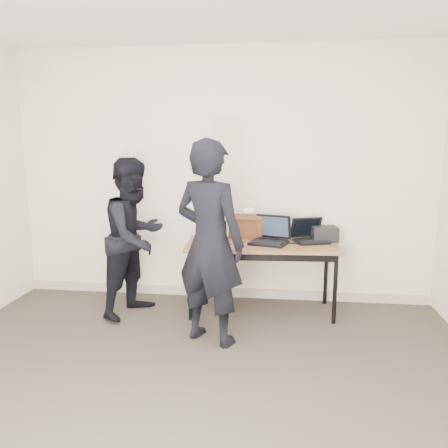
% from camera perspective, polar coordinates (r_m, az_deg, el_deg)
% --- Properties ---
extents(room, '(4.60, 4.60, 2.80)m').
position_cam_1_polar(room, '(2.51, -6.64, 2.30)').
color(room, '#3E372F').
rests_on(room, ground).
extents(desk, '(1.53, 0.73, 0.72)m').
position_cam_1_polar(desk, '(4.38, 4.97, -3.27)').
color(desk, brown).
rests_on(desk, ground).
extents(laptop_beige, '(0.28, 0.28, 0.22)m').
position_cam_1_polar(laptop_beige, '(4.43, -1.35, -1.72)').
color(laptop_beige, '#BDB497').
rests_on(laptop_beige, desk).
extents(laptop_center, '(0.44, 0.43, 0.27)m').
position_cam_1_polar(laptop_center, '(4.37, 6.09, -1.69)').
color(laptop_center, black).
rests_on(laptop_center, desk).
extents(laptop_right, '(0.40, 0.40, 0.24)m').
position_cam_1_polar(laptop_right, '(4.50, 11.08, -1.59)').
color(laptop_right, black).
rests_on(laptop_right, desk).
extents(leather_satchel, '(0.38, 0.22, 0.25)m').
position_cam_1_polar(leather_satchel, '(4.57, 2.84, -0.26)').
color(leather_satchel, '#572B16').
rests_on(leather_satchel, desk).
extents(tissue, '(0.14, 0.11, 0.08)m').
position_cam_1_polar(tissue, '(4.55, 3.24, 1.68)').
color(tissue, white).
rests_on(tissue, leather_satchel).
extents(equipment_box, '(0.27, 0.24, 0.14)m').
position_cam_1_polar(equipment_box, '(4.56, 13.00, -1.25)').
color(equipment_box, black).
rests_on(equipment_box, desk).
extents(power_brick, '(0.09, 0.06, 0.03)m').
position_cam_1_polar(power_brick, '(4.21, 1.91, -2.75)').
color(power_brick, black).
rests_on(power_brick, desk).
extents(cables, '(1.15, 0.45, 0.01)m').
position_cam_1_polar(cables, '(4.37, 5.59, -2.47)').
color(cables, silver).
rests_on(cables, desk).
extents(person_typist, '(0.75, 0.64, 1.75)m').
position_cam_1_polar(person_typist, '(3.68, -1.89, -2.50)').
color(person_typist, black).
rests_on(person_typist, ground).
extents(person_observer, '(0.85, 0.94, 1.57)m').
position_cam_1_polar(person_observer, '(4.41, -11.56, -1.71)').
color(person_observer, black).
rests_on(person_observer, ground).
extents(baseboard, '(4.50, 0.03, 0.10)m').
position_cam_1_polar(baseboard, '(4.97, -0.28, -8.87)').
color(baseboard, '#B1A792').
rests_on(baseboard, ground).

